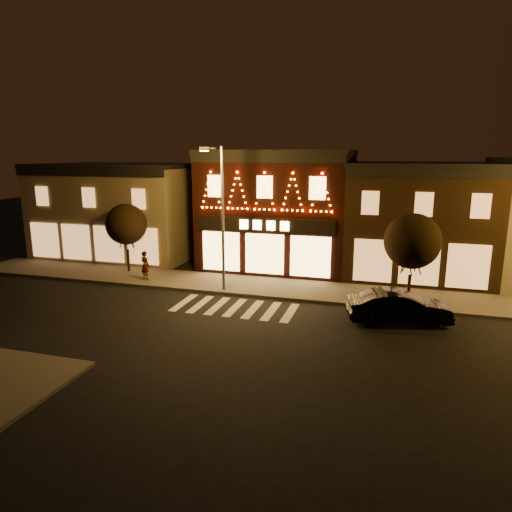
% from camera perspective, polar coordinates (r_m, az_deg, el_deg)
% --- Properties ---
extents(ground, '(120.00, 120.00, 0.00)m').
position_cam_1_polar(ground, '(21.14, -6.21, -9.82)').
color(ground, black).
rests_on(ground, ground).
extents(sidewalk_far, '(44.00, 4.00, 0.15)m').
position_cam_1_polar(sidewalk_far, '(27.77, 3.98, -4.08)').
color(sidewalk_far, '#47423D').
rests_on(sidewalk_far, ground).
extents(building_left, '(12.20, 8.28, 7.30)m').
position_cam_1_polar(building_left, '(38.32, -16.42, 5.55)').
color(building_left, '#756A53').
rests_on(building_left, ground).
extents(building_pulp, '(10.20, 8.34, 8.30)m').
position_cam_1_polar(building_pulp, '(33.10, 2.94, 5.88)').
color(building_pulp, black).
rests_on(building_pulp, ground).
extents(building_right_a, '(9.20, 8.28, 7.50)m').
position_cam_1_polar(building_right_a, '(32.33, 19.58, 4.29)').
color(building_right_a, '#352212').
rests_on(building_right_a, ground).
extents(streetlamp_mid, '(0.72, 1.91, 8.31)m').
position_cam_1_polar(streetlamp_mid, '(26.24, -4.49, 5.99)').
color(streetlamp_mid, '#59595E').
rests_on(streetlamp_mid, sidewalk_far).
extents(tree_left, '(2.77, 2.77, 4.63)m').
position_cam_1_polar(tree_left, '(32.13, -15.88, 3.82)').
color(tree_left, black).
rests_on(tree_left, sidewalk_far).
extents(tree_right, '(2.93, 2.93, 4.90)m').
position_cam_1_polar(tree_right, '(25.25, 18.93, 1.75)').
color(tree_right, black).
rests_on(tree_right, sidewalk_far).
extents(dark_sedan, '(5.13, 2.76, 1.60)m').
position_cam_1_polar(dark_sedan, '(23.27, 17.35, -6.10)').
color(dark_sedan, black).
rests_on(dark_sedan, ground).
extents(pedestrian, '(0.80, 0.66, 1.87)m').
position_cam_1_polar(pedestrian, '(29.99, -13.65, -1.15)').
color(pedestrian, gray).
rests_on(pedestrian, sidewalk_far).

